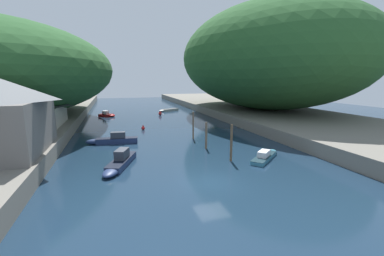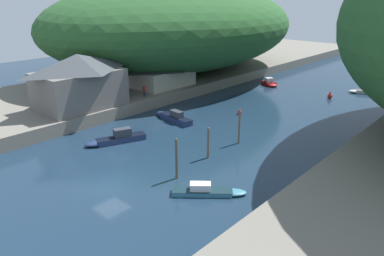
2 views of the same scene
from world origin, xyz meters
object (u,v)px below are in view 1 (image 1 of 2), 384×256
person_on_quay (52,125)px  boat_near_quay (119,162)px  boat_far_right_bank (107,115)px  boat_mid_channel (112,140)px  boat_small_dinghy (266,156)px  boathouse_shed (37,110)px  channel_buoy_near (160,113)px  channel_buoy_far (143,128)px  boat_open_rowboat (168,110)px

person_on_quay → boat_near_quay: bearing=-143.5°
person_on_quay → boat_far_right_bank: bearing=-12.7°
boat_near_quay → boat_mid_channel: boat_near_quay is taller
boat_far_right_bank → boat_small_dinghy: bearing=56.0°
boat_near_quay → boat_mid_channel: 9.28m
boathouse_shed → boat_far_right_bank: bearing=62.8°
boathouse_shed → boat_mid_channel: boathouse_shed is taller
channel_buoy_near → channel_buoy_far: channel_buoy_near is taller
boat_open_rowboat → person_on_quay: (-20.24, -28.73, 2.29)m
boat_far_right_bank → person_on_quay: size_ratio=2.23×
boat_near_quay → person_on_quay: person_on_quay is taller
boat_small_dinghy → boat_far_right_bank: 38.88m
boat_mid_channel → boat_open_rowboat: bearing=-17.9°
boat_near_quay → person_on_quay: bearing=-34.2°
channel_buoy_near → person_on_quay: bearing=-127.8°
boat_small_dinghy → boat_far_right_bank: bearing=163.5°
channel_buoy_near → boat_small_dinghy: bearing=-82.2°
boat_near_quay → boat_mid_channel: size_ratio=1.03×
boat_small_dinghy → person_on_quay: 25.07m
boat_mid_channel → channel_buoy_near: boat_mid_channel is taller
boat_open_rowboat → boat_far_right_bank: boat_far_right_bank is taller
boathouse_shed → channel_buoy_near: bearing=38.5°
boat_open_rowboat → channel_buoy_near: 7.48m
boat_near_quay → boat_far_right_bank: (-1.51, 33.80, -0.05)m
boat_open_rowboat → boat_mid_channel: bearing=128.6°
boat_near_quay → channel_buoy_near: (9.66, 32.55, -0.01)m
boathouse_shed → channel_buoy_far: (14.43, 0.28, -3.38)m
boat_near_quay → boat_far_right_bank: size_ratio=1.74×
boat_far_right_bank → boat_open_rowboat: bearing=143.0°
boathouse_shed → channel_buoy_far: 14.83m
boat_mid_channel → channel_buoy_near: bearing=-17.6°
boat_near_quay → channel_buoy_near: size_ratio=5.98×
boat_open_rowboat → boathouse_shed: bearing=107.1°
boat_open_rowboat → boat_mid_channel: (-13.49, -30.06, 0.20)m
boat_near_quay → boat_far_right_bank: bearing=-66.6°
boat_near_quay → channel_buoy_near: bearing=-85.6°
boat_small_dinghy → boathouse_shed: bearing=-167.3°
boat_mid_channel → person_on_quay: bearing=85.1°
boat_open_rowboat → channel_buoy_near: bearing=127.5°
boat_open_rowboat → boat_small_dinghy: boat_small_dinghy is taller
boathouse_shed → person_on_quay: 6.84m
boat_far_right_bank → person_on_quay: (-5.89, -23.21, 2.17)m
boat_small_dinghy → channel_buoy_far: size_ratio=6.26×
boat_open_rowboat → boat_near_quay: (-12.84, -39.32, 0.18)m
boat_far_right_bank → boat_mid_channel: bearing=34.0°
boathouse_shed → boat_near_quay: 19.88m
boat_open_rowboat → boat_far_right_bank: size_ratio=1.52×
boat_near_quay → channel_buoy_far: 17.44m
boathouse_shed → boat_mid_channel: 12.61m
boat_small_dinghy → boat_near_quay: bearing=-137.4°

